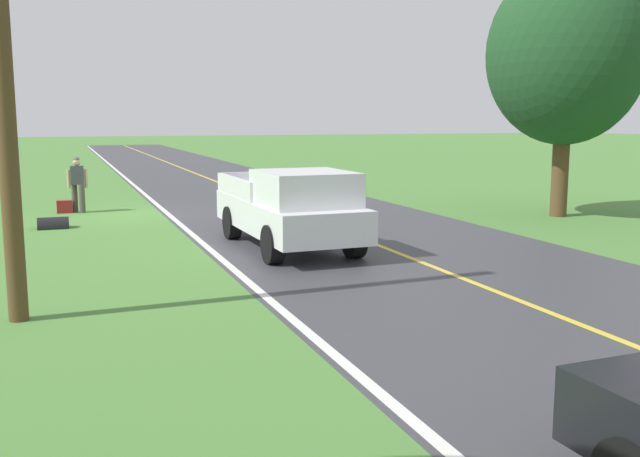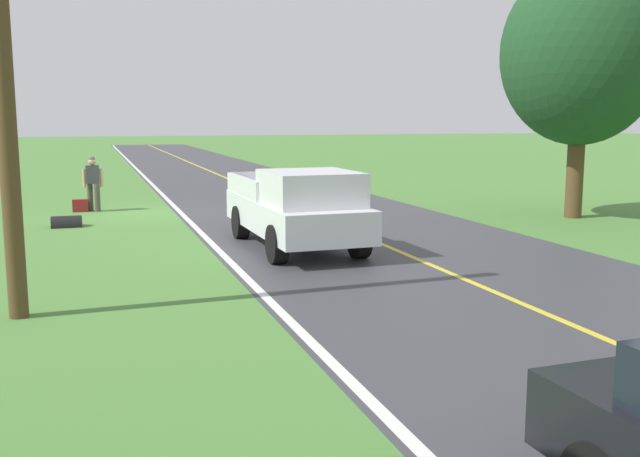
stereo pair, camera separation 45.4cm
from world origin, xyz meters
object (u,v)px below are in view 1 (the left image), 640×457
Objects in this scene: hitchhiker_walking at (78,181)px; pickup_truck_passing at (292,207)px; suitcase_carried at (65,207)px; utility_pole_roadside at (0,24)px; tree_far_side_near at (566,54)px.

pickup_truck_passing is (-4.32, 8.42, -0.01)m from hitchhiker_walking.
hitchhiker_walking reaches higher than suitcase_carried.
pickup_truck_passing reaches higher than suitcase_carried.
hitchhiker_walking is at bearing -95.51° from utility_pole_roadside.
suitcase_carried is 15.84m from tree_far_side_near.
utility_pole_roadside is (5.53, 4.11, 3.24)m from pickup_truck_passing.
suitcase_carried is at bearing 8.94° from hitchhiker_walking.
tree_far_side_near is (-9.25, -2.48, 3.80)m from pickup_truck_passing.
hitchhiker_walking is 9.46m from pickup_truck_passing.
utility_pole_roadside reaches higher than tree_far_side_near.
suitcase_carried is at bearing -22.77° from tree_far_side_near.
tree_far_side_near is at bearing -165.00° from pickup_truck_passing.
pickup_truck_passing is (-4.74, 8.35, 0.77)m from suitcase_carried.
hitchhiker_walking is 15.29m from tree_far_side_near.
tree_far_side_near is at bearing 156.36° from hitchhiker_walking.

